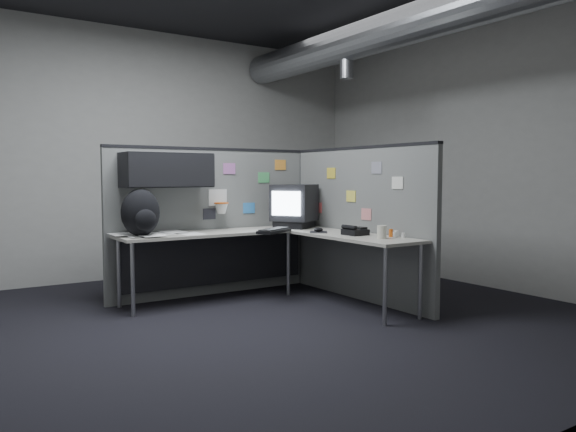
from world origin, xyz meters
TOP-DOWN VIEW (x-y plane):
  - room at (0.56, 0.00)m, footprint 5.62×5.62m
  - partition_back at (-0.25, 1.23)m, footprint 2.44×0.42m
  - partition_right at (1.10, 0.22)m, footprint 0.07×2.23m
  - desk at (0.15, 0.70)m, footprint 2.31×2.11m
  - monitor at (0.74, 0.90)m, footprint 0.59×0.59m
  - keyboard at (0.26, 0.57)m, footprint 0.50×0.39m
  - mouse at (0.65, 0.33)m, footprint 0.27×0.28m
  - phone at (0.79, -0.10)m, footprint 0.20×0.22m
  - bottles at (0.97, -0.47)m, footprint 0.12×0.16m
  - cup at (0.79, -0.48)m, footprint 0.12×0.12m
  - papers at (-0.86, 1.00)m, footprint 0.87×0.56m
  - backpack at (-1.03, 0.94)m, footprint 0.45×0.44m

SIDE VIEW (x-z plane):
  - desk at x=0.15m, z-range 0.25..0.98m
  - papers at x=-0.86m, z-range 0.73..0.75m
  - mouse at x=0.65m, z-range 0.72..0.77m
  - keyboard at x=0.26m, z-range 0.73..0.77m
  - bottles at x=0.97m, z-range 0.72..0.80m
  - phone at x=0.79m, z-range 0.72..0.82m
  - cup at x=0.79m, z-range 0.73..0.85m
  - partition_right at x=1.10m, z-range 0.00..1.63m
  - backpack at x=-1.03m, z-range 0.72..1.19m
  - monitor at x=0.74m, z-range 0.74..1.23m
  - partition_back at x=-0.25m, z-range 0.18..1.81m
  - room at x=0.56m, z-range 0.49..3.71m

